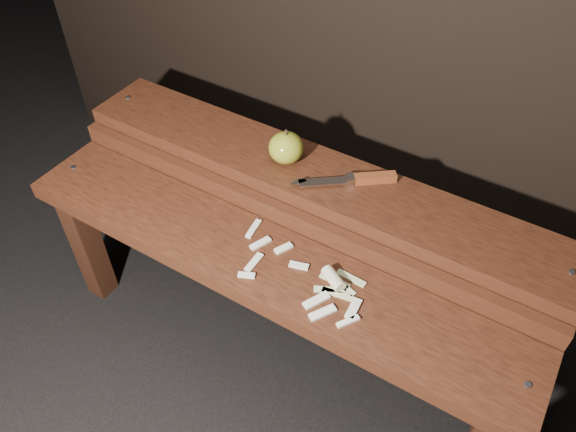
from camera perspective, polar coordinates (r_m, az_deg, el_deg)
The scene contains 6 objects.
ground at distance 1.56m, azimuth -1.19°, elevation -13.10°, with size 60.00×60.00×0.00m, color black.
bench_front_tier at distance 1.24m, azimuth -2.95°, elevation -6.55°, with size 1.20×0.20×0.42m.
bench_rear_tier at distance 1.32m, azimuth 2.40°, elevation 1.67°, with size 1.20×0.21×0.50m.
apple at distance 1.27m, azimuth -0.20°, elevation 6.96°, with size 0.08×0.08×0.08m.
knife at distance 1.24m, azimuth 7.45°, elevation 3.75°, with size 0.20×0.15×0.02m.
apple_scraps at distance 1.15m, azimuth 3.00°, elevation -6.41°, with size 0.32×0.17×0.03m.
Camera 1 is at (0.45, -0.68, 1.33)m, focal length 35.00 mm.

